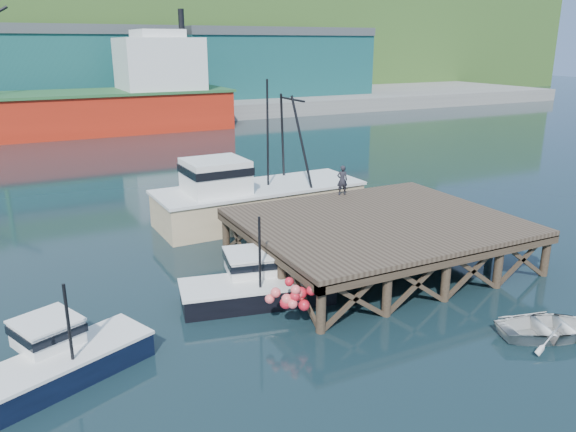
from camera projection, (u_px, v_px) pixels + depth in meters
ground at (270, 283)px, 24.11m from camera, size 300.00×300.00×0.00m
wharf at (380, 224)px, 25.75m from camera, size 12.00×10.00×2.62m
far_quay at (71, 106)px, 83.52m from camera, size 160.00×40.00×2.00m
warehouse_mid at (71, 69)px, 77.64m from camera, size 28.00×16.00×9.00m
warehouse_right at (268, 65)px, 90.56m from camera, size 30.00×16.00×9.00m
cargo_ship at (10, 107)px, 60.43m from camera, size 55.50×10.00×13.75m
hillside at (46, 37)px, 106.16m from camera, size 220.00×50.00×22.00m
boat_navy at (61, 356)px, 17.22m from camera, size 5.61×3.93×3.30m
boat_black at (256, 283)px, 22.41m from camera, size 6.34×5.26×3.72m
trawler at (256, 193)px, 32.09m from camera, size 12.09×4.63×8.01m
dinghy at (551, 327)px, 19.58m from camera, size 4.36×3.70×0.77m
dockworker at (342, 180)px, 29.72m from camera, size 0.67×0.53×1.60m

